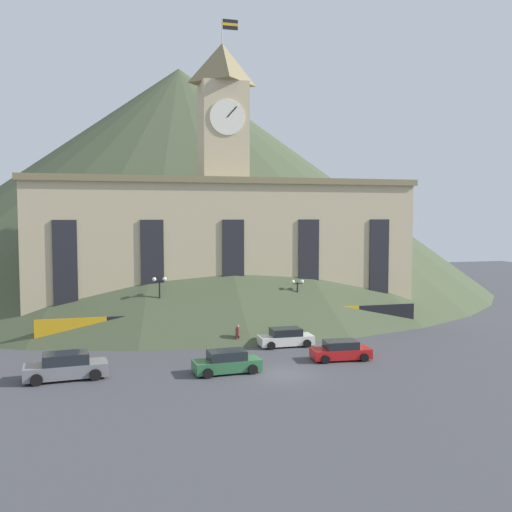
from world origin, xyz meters
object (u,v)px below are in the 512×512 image
object	(u,v)px
car_green_wagon	(227,362)
car_white_taxi	(286,338)
pedestrian	(238,334)
street_lamp_left	(297,293)
street_lamp_right	(160,294)
car_gray_pickup	(66,367)
car_red_sedan	(341,351)

from	to	relation	value
car_green_wagon	car_white_taxi	bearing A→B (deg)	42.08
pedestrian	street_lamp_left	bearing A→B (deg)	106.47
street_lamp_left	car_white_taxi	xyz separation A→B (m)	(-3.03, -5.95, -2.81)
street_lamp_right	street_lamp_left	xyz separation A→B (m)	(12.81, -0.00, -0.38)
car_white_taxi	street_lamp_left	bearing A→B (deg)	-116.98
car_white_taxi	car_gray_pickup	xyz separation A→B (m)	(-16.97, -5.41, 0.12)
street_lamp_left	car_green_wagon	xyz separation A→B (m)	(-9.39, -12.58, -2.79)
street_lamp_left	car_green_wagon	size ratio (longest dim) A/B	1.02
car_green_wagon	pedestrian	bearing A→B (deg)	67.86
car_red_sedan	car_white_taxi	bearing A→B (deg)	120.39
street_lamp_right	street_lamp_left	bearing A→B (deg)	-0.00
car_red_sedan	pedestrian	bearing A→B (deg)	138.32
car_white_taxi	car_gray_pickup	world-z (taller)	car_gray_pickup
street_lamp_right	street_lamp_left	size ratio (longest dim) A/B	1.13
street_lamp_left	car_green_wagon	world-z (taller)	street_lamp_left
car_white_taxi	street_lamp_right	bearing A→B (deg)	-31.30
street_lamp_left	car_red_sedan	size ratio (longest dim) A/B	1.06
car_green_wagon	pedestrian	size ratio (longest dim) A/B	2.74
street_lamp_left	pedestrian	bearing A→B (deg)	-145.58
street_lamp_right	car_white_taxi	distance (m)	11.88
street_lamp_right	car_gray_pickup	world-z (taller)	street_lamp_right
car_gray_pickup	pedestrian	bearing A→B (deg)	22.12
car_green_wagon	car_gray_pickup	size ratio (longest dim) A/B	0.87
car_green_wagon	car_gray_pickup	world-z (taller)	car_gray_pickup
car_red_sedan	pedestrian	distance (m)	9.20
street_lamp_right	car_white_taxi	xyz separation A→B (m)	(9.78, -5.95, -3.19)
street_lamp_right	street_lamp_left	distance (m)	12.82
car_red_sedan	street_lamp_right	bearing A→B (deg)	141.83
street_lamp_right	car_green_wagon	distance (m)	13.42
car_white_taxi	car_red_sedan	distance (m)	5.92
street_lamp_left	car_gray_pickup	world-z (taller)	street_lamp_left
car_gray_pickup	car_white_taxi	bearing A→B (deg)	12.91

